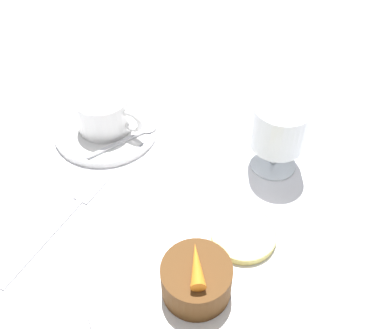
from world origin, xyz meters
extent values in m
plane|color=white|center=(0.00, 0.00, 0.00)|extent=(3.00, 3.00, 0.00)
cylinder|color=white|center=(0.01, -0.04, 0.01)|extent=(0.25, 0.25, 0.01)
torus|color=#999EA8|center=(0.01, -0.04, 0.01)|extent=(0.24, 0.24, 0.00)
cylinder|color=white|center=(-0.23, 0.11, 0.01)|extent=(0.15, 0.15, 0.01)
torus|color=#999EA8|center=(-0.23, 0.11, 0.01)|extent=(0.14, 0.14, 0.00)
cylinder|color=white|center=(-0.23, 0.11, 0.04)|extent=(0.08, 0.08, 0.05)
cylinder|color=brown|center=(-0.23, 0.11, 0.04)|extent=(0.07, 0.07, 0.04)
torus|color=white|center=(-0.18, 0.11, 0.04)|extent=(0.04, 0.01, 0.04)
cube|color=silver|center=(-0.20, 0.08, 0.01)|extent=(0.04, 0.08, 0.00)
ellipsoid|color=silver|center=(-0.17, 0.13, 0.01)|extent=(0.02, 0.03, 0.00)
cylinder|color=silver|center=(0.01, 0.16, 0.00)|extent=(0.06, 0.06, 0.01)
cylinder|color=silver|center=(0.01, 0.16, 0.02)|extent=(0.01, 0.01, 0.04)
cylinder|color=silver|center=(0.01, 0.16, 0.07)|extent=(0.07, 0.07, 0.06)
cylinder|color=#470A14|center=(0.01, 0.16, 0.06)|extent=(0.06, 0.06, 0.03)
cube|color=silver|center=(-0.18, -0.09, 0.00)|extent=(0.01, 0.14, 0.01)
cube|color=silver|center=(-0.18, 0.01, 0.00)|extent=(0.02, 0.05, 0.01)
cylinder|color=#563314|center=(0.01, -0.06, 0.03)|extent=(0.07, 0.07, 0.04)
cone|color=orange|center=(0.01, -0.06, 0.06)|extent=(0.04, 0.05, 0.02)
cylinder|color=#EFE075|center=(0.02, 0.02, 0.02)|extent=(0.08, 0.08, 0.01)
camera|label=1|loc=(0.11, -0.26, 0.45)|focal=42.00mm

